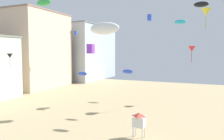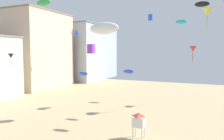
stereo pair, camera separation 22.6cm
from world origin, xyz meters
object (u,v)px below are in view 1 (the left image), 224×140
object	(u,v)px
kite_black_parafoil	(201,4)
kite_cyan_parafoil	(180,22)
kite_red_delta	(192,49)
kite_green_parafoil	(44,2)
kite_blue_parafoil	(82,74)
lifeguard_stand	(139,120)
kite_blue_box	(76,33)
kite_yellow_delta_2	(206,12)
kite_blue_parafoil_2	(128,72)
kite_black_delta	(10,56)
kite_blue_box_2	(150,18)
kite_white_parafoil	(104,28)
kite_purple_box	(91,49)

from	to	relation	value
kite_black_parafoil	kite_cyan_parafoil	xyz separation A→B (m)	(-2.78, 2.21, -1.79)
kite_red_delta	kite_green_parafoil	bearing A→B (deg)	-114.46
kite_blue_parafoil	kite_black_parafoil	xyz separation A→B (m)	(16.73, 1.87, 9.46)
kite_blue_parafoil	kite_cyan_parafoil	xyz separation A→B (m)	(13.94, 4.09, 7.67)
lifeguard_stand	kite_blue_box	size ratio (longest dim) A/B	3.22
kite_yellow_delta_2	kite_blue_parafoil_2	bearing A→B (deg)	-168.17
kite_cyan_parafoil	kite_black_delta	distance (m)	25.26
kite_black_delta	kite_yellow_delta_2	bearing A→B (deg)	30.38
kite_blue_parafoil	kite_blue_box_2	bearing A→B (deg)	45.24
kite_red_delta	kite_black_delta	size ratio (longest dim) A/B	1.45
kite_green_parafoil	kite_white_parafoil	world-z (taller)	kite_green_parafoil
kite_yellow_delta_2	kite_purple_box	world-z (taller)	kite_yellow_delta_2
lifeguard_stand	kite_blue_box	distance (m)	30.34
kite_red_delta	kite_yellow_delta_2	size ratio (longest dim) A/B	0.82
kite_green_parafoil	kite_blue_box_2	bearing A→B (deg)	79.45
kite_blue_parafoil	kite_black_parafoil	world-z (taller)	kite_black_parafoil
kite_blue_parafoil	kite_red_delta	bearing A→B (deg)	34.69
kite_blue_box_2	kite_blue_box	bearing A→B (deg)	170.75
kite_purple_box	kite_blue_parafoil_2	world-z (taller)	kite_purple_box
kite_red_delta	kite_blue_parafoil	xyz separation A→B (m)	(-15.20, -10.52, -3.88)
kite_white_parafoil	kite_green_parafoil	bearing A→B (deg)	-166.32
kite_blue_parafoil_2	kite_blue_box_2	xyz separation A→B (m)	(3.44, 1.43, 9.32)
kite_yellow_delta_2	kite_green_parafoil	distance (m)	26.54
lifeguard_stand	kite_purple_box	xyz separation A→B (m)	(-8.48, 5.69, 7.05)
kite_purple_box	kite_black_delta	size ratio (longest dim) A/B	0.67
kite_blue_box	kite_red_delta	bearing A→B (deg)	-1.54
kite_white_parafoil	kite_purple_box	bearing A→B (deg)	125.28
kite_yellow_delta_2	kite_black_parafoil	distance (m)	7.75
kite_blue_parafoil	kite_blue_box_2	world-z (taller)	kite_blue_box_2
kite_red_delta	kite_blue_parafoil	bearing A→B (deg)	-145.31
lifeguard_stand	kite_black_delta	bearing A→B (deg)	152.73
kite_cyan_parafoil	kite_blue_box_2	distance (m)	7.25
kite_black_parafoil	kite_white_parafoil	distance (m)	16.29
kite_blue_box	kite_black_delta	xyz separation A→B (m)	(-0.56, -16.86, -4.70)
kite_purple_box	kite_black_delta	bearing A→B (deg)	-168.53
kite_cyan_parafoil	kite_blue_parafoil_2	distance (m)	12.22
kite_blue_parafoil	kite_yellow_delta_2	distance (m)	22.02
kite_black_parafoil	kite_cyan_parafoil	world-z (taller)	kite_black_parafoil
kite_blue_box	kite_blue_box_2	size ratio (longest dim) A/B	0.77
kite_blue_parafoil	kite_yellow_delta_2	xyz separation A→B (m)	(17.27, 9.60, 9.72)
kite_blue_parafoil	kite_white_parafoil	distance (m)	16.37
kite_purple_box	kite_blue_box_2	world-z (taller)	kite_blue_box_2
kite_black_delta	kite_blue_parafoil_2	xyz separation A→B (m)	(13.76, 12.72, -2.84)
kite_red_delta	kite_blue_box	distance (m)	23.75
kite_blue_parafoil_2	kite_white_parafoil	distance (m)	20.45
kite_red_delta	kite_blue_box_2	distance (m)	8.94
lifeguard_stand	kite_purple_box	bearing A→B (deg)	127.80
kite_black_delta	kite_black_parafoil	bearing A→B (deg)	16.52
kite_black_parafoil	kite_white_parafoil	bearing A→B (deg)	-116.94
kite_yellow_delta_2	kite_black_parafoil	bearing A→B (deg)	-94.03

